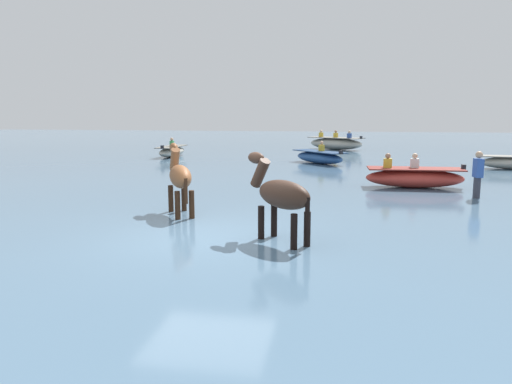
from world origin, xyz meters
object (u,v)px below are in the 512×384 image
person_wading_mid (478,178)px  boat_mid_outer (336,143)px  boat_distant_west (414,177)px  boat_near_starboard (172,151)px  horse_trailing_dark_bay (281,197)px  boat_far_inshore (319,157)px  horse_lead_chestnut (180,178)px  boat_mid_channel (512,163)px

person_wading_mid → boat_mid_outer: bearing=102.9°
boat_distant_west → boat_mid_outer: (-2.71, 16.53, 0.08)m
boat_near_starboard → boat_mid_outer: (9.00, 6.91, 0.11)m
horse_trailing_dark_bay → boat_far_inshore: bearing=89.6°
boat_near_starboard → boat_mid_outer: size_ratio=0.78×
horse_trailing_dark_bay → boat_near_starboard: horse_trailing_dark_bay is taller
boat_near_starboard → boat_far_inshore: (8.29, -2.34, 0.01)m
boat_distant_west → boat_far_inshore: bearing=115.1°
horse_trailing_dark_bay → person_wading_mid: bearing=49.0°
person_wading_mid → boat_distant_west: bearing=129.0°
boat_far_inshore → person_wading_mid: size_ratio=1.86×
horse_lead_chestnut → boat_near_starboard: size_ratio=0.63×
boat_far_inshore → horse_trailing_dark_bay: bearing=-90.4°
boat_mid_channel → boat_mid_outer: boat_mid_outer is taller
boat_near_starboard → boat_mid_outer: boat_mid_outer is taller
horse_lead_chestnut → boat_mid_channel: 16.24m
boat_distant_west → boat_near_starboard: size_ratio=1.03×
horse_lead_chestnut → horse_trailing_dark_bay: bearing=-38.3°
horse_trailing_dark_bay → boat_distant_west: horse_trailing_dark_bay is taller
horse_trailing_dark_bay → boat_mid_outer: horse_trailing_dark_bay is taller
boat_mid_outer → person_wading_mid: 18.83m
boat_mid_outer → horse_lead_chestnut: bearing=-99.1°
boat_near_starboard → boat_mid_outer: bearing=37.5°
boat_distant_west → boat_near_starboard: boat_distant_west is taller
horse_lead_chestnut → horse_trailing_dark_bay: horse_lead_chestnut is taller
horse_trailing_dark_bay → person_wading_mid: horse_trailing_dark_bay is taller
boat_distant_west → boat_mid_outer: boat_mid_outer is taller
horse_trailing_dark_bay → boat_mid_channel: (8.54, 13.84, -0.60)m
horse_lead_chestnut → boat_near_starboard: (-5.47, 15.06, -0.59)m
horse_lead_chestnut → boat_mid_outer: (3.53, 21.97, -0.48)m
horse_trailing_dark_bay → boat_mid_channel: horse_trailing_dark_bay is taller
boat_distant_west → boat_near_starboard: 15.15m
boat_mid_channel → person_wading_mid: size_ratio=1.70×
boat_far_inshore → boat_mid_outer: bearing=85.6°
boat_distant_west → boat_far_inshore: size_ratio=1.05×
horse_lead_chestnut → boat_distant_west: (6.24, 5.44, -0.56)m
boat_mid_outer → boat_mid_channel: bearing=-53.1°
boat_far_inshore → horse_lead_chestnut: bearing=-102.5°
boat_mid_channel → boat_near_starboard: 17.05m
horse_trailing_dark_bay → boat_near_starboard: (-8.18, 17.21, -0.58)m
person_wading_mid → boat_far_inshore: bearing=118.3°
boat_mid_outer → person_wading_mid: person_wading_mid is taller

